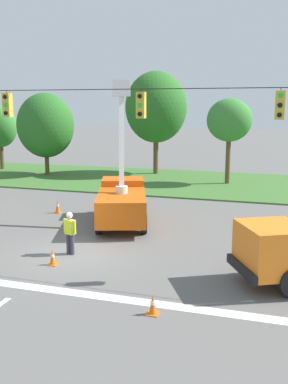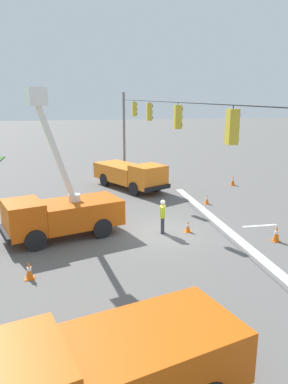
{
  "view_description": "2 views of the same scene",
  "coord_description": "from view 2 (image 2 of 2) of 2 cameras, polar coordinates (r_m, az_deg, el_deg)",
  "views": [
    {
      "loc": [
        8.07,
        -16.01,
        6.05
      ],
      "look_at": [
        2.43,
        2.06,
        2.34
      ],
      "focal_mm": 42.0,
      "sensor_mm": 36.0,
      "label": 1
    },
    {
      "loc": [
        -17.74,
        4.35,
        6.81
      ],
      "look_at": [
        -1.3,
        1.13,
        2.55
      ],
      "focal_mm": 35.0,
      "sensor_mm": 36.0,
      "label": 2
    }
  ],
  "objects": [
    {
      "name": "road_worker",
      "position": [
        19.13,
        2.87,
        -3.44
      ],
      "size": [
        0.63,
        0.35,
        1.77
      ],
      "color": "#383842",
      "rests_on": "ground"
    },
    {
      "name": "traffic_cone_near_bucket",
      "position": [
        15.32,
        -17.1,
        -11.3
      ],
      "size": [
        0.36,
        0.36,
        0.74
      ],
      "color": "orange",
      "rests_on": "ground"
    },
    {
      "name": "traffic_cone_lane_edge_a",
      "position": [
        19.63,
        6.71,
        -5.23
      ],
      "size": [
        0.36,
        0.36,
        0.61
      ],
      "color": "orange",
      "rests_on": "ground"
    },
    {
      "name": "utility_truck_support_far",
      "position": [
        8.92,
        -4.95,
        -25.09
      ],
      "size": [
        3.92,
        6.27,
        2.15
      ],
      "color": "#D6560F",
      "rests_on": "ground"
    },
    {
      "name": "ground_plane",
      "position": [
        19.5,
        2.54,
        -6.2
      ],
      "size": [
        200.0,
        200.0,
        0.0
      ],
      "primitive_type": "plane",
      "color": "#605E5B"
    },
    {
      "name": "traffic_cone_mid_right",
      "position": [
        19.32,
        19.55,
        -5.96
      ],
      "size": [
        0.36,
        0.36,
        0.81
      ],
      "color": "orange",
      "rests_on": "ground"
    },
    {
      "name": "utility_truck_bucket_lift",
      "position": [
        18.9,
        -12.56,
        -2.85
      ],
      "size": [
        4.06,
        6.22,
        7.24
      ],
      "color": "#D6560F",
      "rests_on": "ground"
    },
    {
      "name": "traffic_cone_foreground_left",
      "position": [
        24.88,
        9.58,
        -1.11
      ],
      "size": [
        0.36,
        0.36,
        0.62
      ],
      "color": "orange",
      "rests_on": "ground"
    },
    {
      "name": "utility_truck_support_near",
      "position": [
        28.39,
        -2.05,
        2.73
      ],
      "size": [
        7.01,
        5.16,
        2.1
      ],
      "color": "orange",
      "rests_on": "ground"
    },
    {
      "name": "lane_markings",
      "position": [
        21.2,
        15.98,
        -5.04
      ],
      "size": [
        17.6,
        15.25,
        0.01
      ],
      "color": "silver",
      "rests_on": "ground"
    },
    {
      "name": "traffic_cone_foreground_right",
      "position": [
        30.52,
        13.4,
        1.72
      ],
      "size": [
        0.36,
        0.36,
        0.78
      ],
      "color": "orange",
      "rests_on": "ground"
    },
    {
      "name": "signal_gantry",
      "position": [
        18.41,
        2.7,
        7.29
      ],
      "size": [
        26.2,
        0.33,
        7.2
      ],
      "color": "slate",
      "rests_on": "ground"
    }
  ]
}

